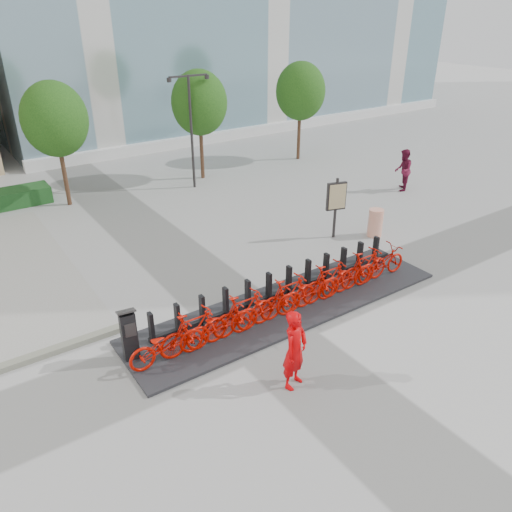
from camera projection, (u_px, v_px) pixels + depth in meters
ground at (257, 327)px, 13.31m from camera, size 120.00×120.00×0.00m
tree_1 at (55, 119)px, 19.76m from camera, size 2.60×2.60×5.10m
tree_2 at (199, 103)px, 23.03m from camera, size 2.60×2.60×5.10m
tree_3 at (301, 91)px, 26.05m from camera, size 2.60×2.60×5.10m
streetlamp at (191, 119)px, 22.00m from camera, size 2.00×0.20×5.00m
dock_pad at (289, 305)px, 14.16m from camera, size 9.60×2.40×0.08m
dock_rail_posts at (281, 284)px, 14.33m from camera, size 8.02×0.50×0.85m
bike_0 at (167, 343)px, 11.70m from camera, size 1.91×0.66×1.00m
bike_1 at (194, 331)px, 12.04m from camera, size 1.85×0.52×1.11m
bike_2 at (220, 323)px, 12.42m from camera, size 1.91×0.66×1.00m
bike_3 at (244, 313)px, 12.76m from camera, size 1.85×0.52×1.11m
bike_4 at (267, 306)px, 13.15m from camera, size 1.91×0.66×1.00m
bike_5 at (288, 296)px, 13.49m from camera, size 1.85×0.52×1.11m
bike_6 at (309, 290)px, 13.87m from camera, size 1.91×0.66×1.00m
bike_7 at (328, 281)px, 14.21m from camera, size 1.85×0.52×1.11m
bike_8 at (347, 276)px, 14.60m from camera, size 1.91×0.66×1.00m
bike_9 at (364, 268)px, 14.94m from camera, size 1.85×0.52×1.11m
bike_10 at (381, 263)px, 15.32m from camera, size 1.91×0.66×1.00m
kiosk at (129, 334)px, 11.74m from camera, size 0.47×0.41×1.39m
worker_red at (295, 350)px, 10.87m from camera, size 0.82×0.68×1.92m
pedestrian at (403, 170)px, 22.60m from camera, size 1.16×1.13×1.89m
construction_barrel at (375, 223)px, 18.29m from camera, size 0.68×0.68×1.03m
map_sign at (336, 199)px, 17.74m from camera, size 0.74×0.32×2.25m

